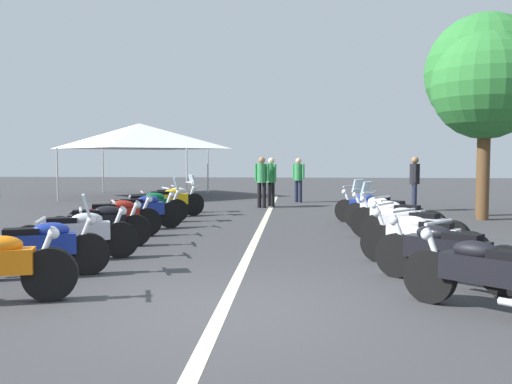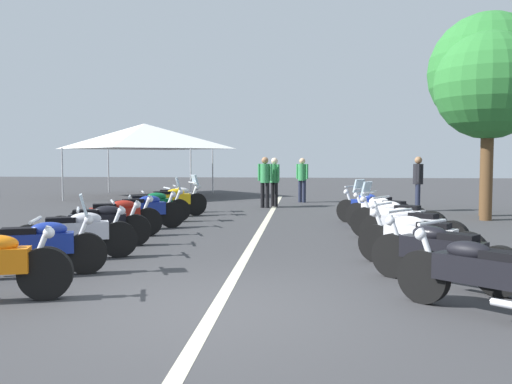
{
  "view_description": "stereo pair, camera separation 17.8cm",
  "coord_description": "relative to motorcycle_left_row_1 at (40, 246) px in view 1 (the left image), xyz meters",
  "views": [
    {
      "loc": [
        -6.09,
        -0.82,
        1.75
      ],
      "look_at": [
        5.51,
        0.0,
        1.0
      ],
      "focal_mm": 38.46,
      "sensor_mm": 36.0,
      "label": 1
    },
    {
      "loc": [
        -6.09,
        -1.0,
        1.75
      ],
      "look_at": [
        5.51,
        0.0,
        1.0
      ],
      "focal_mm": 38.46,
      "sensor_mm": 36.0,
      "label": 2
    }
  ],
  "objects": [
    {
      "name": "bystander_3",
      "position": [
        11.49,
        -2.84,
        0.55
      ],
      "size": [
        0.42,
        0.38,
        1.72
      ],
      "rotation": [
        0.0,
        0.0,
        5.42
      ],
      "color": "black",
      "rests_on": "ground_plane"
    },
    {
      "name": "bystander_0",
      "position": [
        13.46,
        -3.81,
        0.54
      ],
      "size": [
        0.33,
        0.46,
        1.7
      ],
      "rotation": [
        0.0,
        0.0,
        2.57
      ],
      "color": "#1E2338",
      "rests_on": "ground_plane"
    },
    {
      "name": "motorcycle_right_row_6",
      "position": [
        6.7,
        -5.64,
        -0.01
      ],
      "size": [
        1.36,
        1.83,
        0.99
      ],
      "rotation": [
        0.0,
        0.0,
        0.95
      ],
      "color": "black",
      "rests_on": "ground_plane"
    },
    {
      "name": "motorcycle_left_row_2",
      "position": [
        1.33,
        -0.0,
        -0.01
      ],
      "size": [
        1.02,
        1.98,
        0.99
      ],
      "rotation": [
        0.0,
        0.0,
        -1.17
      ],
      "color": "black",
      "rests_on": "ground_plane"
    },
    {
      "name": "motorcycle_right_row_1",
      "position": [
        -0.09,
        -5.71,
        -0.0
      ],
      "size": [
        1.52,
        1.73,
        1.0
      ],
      "rotation": [
        0.0,
        0.0,
        0.86
      ],
      "color": "black",
      "rests_on": "ground_plane"
    },
    {
      "name": "motorcycle_left_row_5",
      "position": [
        5.28,
        0.01,
        -0.0
      ],
      "size": [
        1.14,
        1.9,
        1.0
      ],
      "rotation": [
        0.0,
        0.0,
        -1.07
      ],
      "color": "black",
      "rests_on": "ground_plane"
    },
    {
      "name": "motorcycle_left_row_3",
      "position": [
        2.67,
        0.1,
        -0.01
      ],
      "size": [
        0.82,
        1.99,
        0.99
      ],
      "rotation": [
        0.0,
        0.0,
        -1.29
      ],
      "color": "black",
      "rests_on": "ground_plane"
    },
    {
      "name": "motorcycle_right_row_2",
      "position": [
        1.17,
        -5.68,
        -0.01
      ],
      "size": [
        1.26,
        1.83,
        1.0
      ],
      "rotation": [
        0.0,
        0.0,
        0.99
      ],
      "color": "black",
      "rests_on": "ground_plane"
    },
    {
      "name": "bystander_2",
      "position": [
        11.11,
        -2.54,
        0.57
      ],
      "size": [
        0.32,
        0.51,
        1.75
      ],
      "rotation": [
        0.0,
        0.0,
        2.82
      ],
      "color": "black",
      "rests_on": "ground_plane"
    },
    {
      "name": "motorcycle_left_row_4",
      "position": [
        3.97,
        0.22,
        -0.01
      ],
      "size": [
        0.93,
        1.96,
        0.99
      ],
      "rotation": [
        0.0,
        0.0,
        -1.22
      ],
      "color": "black",
      "rests_on": "ground_plane"
    },
    {
      "name": "roadside_tree_1",
      "position": [
        7.93,
        -8.88,
        3.21
      ],
      "size": [
        2.93,
        2.93,
        5.16
      ],
      "color": "brown",
      "rests_on": "ground_plane"
    },
    {
      "name": "motorcycle_right_row_5",
      "position": [
        5.31,
        -5.74,
        0.01
      ],
      "size": [
        1.51,
        1.76,
        1.21
      ],
      "rotation": [
        0.0,
        0.0,
        0.87
      ],
      "color": "black",
      "rests_on": "ground_plane"
    },
    {
      "name": "motorcycle_right_row_3",
      "position": [
        2.54,
        -5.82,
        -0.0
      ],
      "size": [
        1.39,
        1.78,
        1.0
      ],
      "rotation": [
        0.0,
        0.0,
        0.92
      ],
      "color": "black",
      "rests_on": "ground_plane"
    },
    {
      "name": "motorcycle_left_row_7",
      "position": [
        8.07,
        0.0,
        0.01
      ],
      "size": [
        1.2,
        2.0,
        1.22
      ],
      "rotation": [
        0.0,
        0.0,
        -1.07
      ],
      "color": "black",
      "rests_on": "ground_plane"
    },
    {
      "name": "roadside_tree_0",
      "position": [
        9.06,
        -9.21,
        3.74
      ],
      "size": [
        3.44,
        3.44,
        5.93
      ],
      "color": "brown",
      "rests_on": "ground_plane"
    },
    {
      "name": "lane_centre_stripe",
      "position": [
        4.58,
        -2.85,
        -0.46
      ],
      "size": [
        24.19,
        0.16,
        0.01
      ],
      "primitive_type": "cube",
      "color": "beige",
      "rests_on": "ground_plane"
    },
    {
      "name": "ground_plane",
      "position": [
        -1.53,
        -2.85,
        -0.46
      ],
      "size": [
        80.0,
        80.0,
        0.0
      ],
      "primitive_type": "plane",
      "color": "#38383A"
    },
    {
      "name": "motorcycle_left_row_6",
      "position": [
        6.62,
        0.19,
        -0.0
      ],
      "size": [
        0.95,
        2.08,
        1.2
      ],
      "rotation": [
        0.0,
        0.0,
        -1.23
      ],
      "color": "black",
      "rests_on": "ground_plane"
    },
    {
      "name": "event_tent",
      "position": [
        15.96,
        3.1,
        2.19
      ],
      "size": [
        5.75,
        5.75,
        3.2
      ],
      "color": "white",
      "rests_on": "ground_plane"
    },
    {
      "name": "bystander_1",
      "position": [
        10.38,
        -7.54,
        0.58
      ],
      "size": [
        0.53,
        0.32,
        1.76
      ],
      "rotation": [
        0.0,
        0.0,
        1.48
      ],
      "color": "#1E2338",
      "rests_on": "ground_plane"
    },
    {
      "name": "motorcycle_right_row_4",
      "position": [
        4.0,
        -5.79,
        0.01
      ],
      "size": [
        1.24,
        1.87,
        1.22
      ],
      "rotation": [
        0.0,
        0.0,
        1.01
      ],
      "color": "black",
      "rests_on": "ground_plane"
    },
    {
      "name": "motorcycle_left_row_8",
      "position": [
        9.2,
        0.12,
        -0.0
      ],
      "size": [
        0.86,
        1.93,
        1.19
      ],
      "rotation": [
        0.0,
        0.0,
        -1.26
      ],
      "color": "black",
      "rests_on": "ground_plane"
    },
    {
      "name": "motorcycle_right_row_0",
      "position": [
        -1.47,
        -5.82,
        -0.0
      ],
      "size": [
        1.5,
        1.67,
        1.0
      ],
      "rotation": [
        0.0,
        0.0,
        0.85
      ],
      "color": "black",
      "rests_on": "ground_plane"
    },
    {
      "name": "motorcycle_left_row_1",
      "position": [
        0.0,
        0.0,
        0.0
      ],
      "size": [
        0.97,
        1.91,
        1.2
      ],
      "rotation": [
        0.0,
        0.0,
        -1.18
      ],
      "color": "black",
      "rests_on": "ground_plane"
    }
  ]
}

